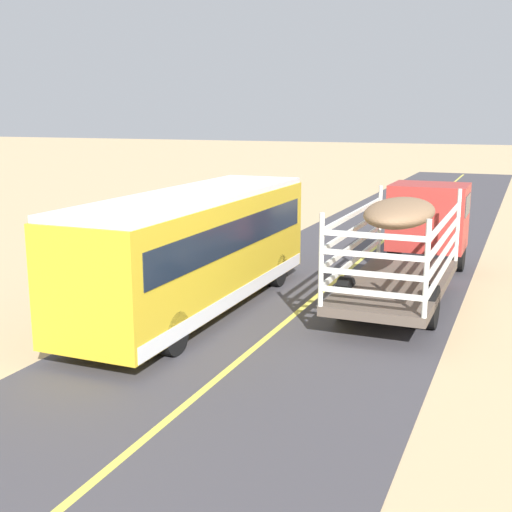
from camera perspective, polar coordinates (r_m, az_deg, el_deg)
The scene contains 2 objects.
livestock_truck at distance 21.23m, azimuth 13.76°, elevation 2.43°, with size 2.53×9.70×3.02m.
bus at distance 17.73m, azimuth -5.19°, elevation 0.72°, with size 2.54×10.00×3.21m.
Camera 1 is at (5.51, -2.15, 5.24)m, focal length 46.55 mm.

